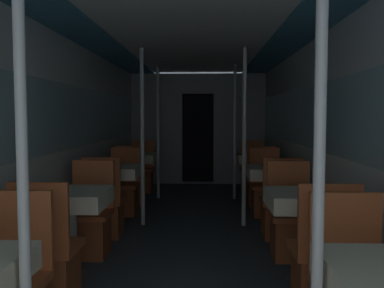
{
  "coord_description": "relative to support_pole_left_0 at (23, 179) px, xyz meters",
  "views": [
    {
      "loc": [
        0.16,
        -0.95,
        1.41
      ],
      "look_at": [
        0.03,
        3.16,
        1.13
      ],
      "focal_mm": 40.0,
      "sensor_mm": 36.0,
      "label": 1
    }
  ],
  "objects": [
    {
      "name": "dining_table_right_3",
      "position": [
        1.65,
        5.34,
        -0.47
      ],
      "size": [
        0.62,
        0.62,
        0.76
      ],
      "color": "#4C4C51",
      "rests_on": "ground_plane"
    },
    {
      "name": "chair_right_far_1",
      "position": [
        1.65,
        2.34,
        -0.84
      ],
      "size": [
        0.43,
        0.43,
        0.94
      ],
      "rotation": [
        0.0,
        0.0,
        3.14
      ],
      "color": "brown",
      "rests_on": "ground_plane"
    },
    {
      "name": "chair_left_far_2",
      "position": [
        -0.36,
        4.12,
        -0.84
      ],
      "size": [
        0.43,
        0.43,
        0.94
      ],
      "rotation": [
        0.0,
        0.0,
        3.14
      ],
      "color": "brown",
      "rests_on": "ground_plane"
    },
    {
      "name": "support_pole_right_3",
      "position": [
        1.29,
        5.34,
        0.0
      ],
      "size": [
        0.05,
        0.05,
        2.25
      ],
      "color": "silver",
      "rests_on": "ground_plane"
    },
    {
      "name": "dining_table_right_1",
      "position": [
        1.65,
        1.78,
        -0.47
      ],
      "size": [
        0.62,
        0.62,
        0.76
      ],
      "color": "#4C4C51",
      "rests_on": "ground_plane"
    },
    {
      "name": "support_pole_left_3",
      "position": [
        0.0,
        5.34,
        0.0
      ],
      "size": [
        0.05,
        0.05,
        2.25
      ],
      "color": "silver",
      "rests_on": "ground_plane"
    },
    {
      "name": "support_pole_left_2",
      "position": [
        0.0,
        3.56,
        0.0
      ],
      "size": [
        0.05,
        0.05,
        2.25
      ],
      "color": "silver",
      "rests_on": "ground_plane"
    },
    {
      "name": "chair_left_near_1",
      "position": [
        -0.36,
        1.22,
        -0.84
      ],
      "size": [
        0.43,
        0.43,
        0.94
      ],
      "color": "brown",
      "rests_on": "ground_plane"
    },
    {
      "name": "wall_right",
      "position": [
        2.04,
        2.8,
        0.04
      ],
      "size": [
        0.05,
        10.19,
        2.25
      ],
      "color": "silver",
      "rests_on": "ground_plane"
    },
    {
      "name": "chair_right_near_2",
      "position": [
        1.65,
        3.0,
        -0.84
      ],
      "size": [
        0.43,
        0.43,
        0.94
      ],
      "color": "brown",
      "rests_on": "ground_plane"
    },
    {
      "name": "chair_left_far_1",
      "position": [
        -0.36,
        2.34,
        -0.84
      ],
      "size": [
        0.43,
        0.43,
        0.94
      ],
      "rotation": [
        0.0,
        0.0,
        3.14
      ],
      "color": "brown",
      "rests_on": "ground_plane"
    },
    {
      "name": "support_pole_right_0",
      "position": [
        1.29,
        0.0,
        0.0
      ],
      "size": [
        0.05,
        0.05,
        2.25
      ],
      "color": "silver",
      "rests_on": "ground_plane"
    },
    {
      "name": "chair_right_far_2",
      "position": [
        1.65,
        4.12,
        -0.84
      ],
      "size": [
        0.43,
        0.43,
        0.94
      ],
      "rotation": [
        0.0,
        0.0,
        3.14
      ],
      "color": "brown",
      "rests_on": "ground_plane"
    },
    {
      "name": "dining_table_left_1",
      "position": [
        -0.36,
        1.78,
        -0.47
      ],
      "size": [
        0.62,
        0.62,
        0.76
      ],
      "color": "#4C4C51",
      "rests_on": "ground_plane"
    },
    {
      "name": "ceiling_panel",
      "position": [
        0.65,
        2.8,
        1.17
      ],
      "size": [
        2.79,
        10.19,
        0.07
      ],
      "color": "white",
      "rests_on": "wall_left"
    },
    {
      "name": "chair_right_near_3",
      "position": [
        1.65,
        4.78,
        -0.84
      ],
      "size": [
        0.43,
        0.43,
        0.94
      ],
      "color": "brown",
      "rests_on": "ground_plane"
    },
    {
      "name": "support_pole_left_0",
      "position": [
        0.0,
        0.0,
        0.0
      ],
      "size": [
        0.05,
        0.05,
        2.25
      ],
      "color": "silver",
      "rests_on": "ground_plane"
    },
    {
      "name": "chair_right_far_3",
      "position": [
        1.65,
        5.9,
        -0.84
      ],
      "size": [
        0.43,
        0.43,
        0.94
      ],
      "rotation": [
        0.0,
        0.0,
        3.14
      ],
      "color": "brown",
      "rests_on": "ground_plane"
    },
    {
      "name": "chair_right_near_1",
      "position": [
        1.65,
        1.22,
        -0.84
      ],
      "size": [
        0.43,
        0.43,
        0.94
      ],
      "color": "brown",
      "rests_on": "ground_plane"
    },
    {
      "name": "chair_left_near_3",
      "position": [
        -0.36,
        4.78,
        -0.84
      ],
      "size": [
        0.43,
        0.43,
        0.94
      ],
      "color": "brown",
      "rests_on": "ground_plane"
    },
    {
      "name": "bulkhead_far",
      "position": [
        0.65,
        6.91,
        -0.0
      ],
      "size": [
        2.73,
        0.09,
        2.25
      ],
      "color": "gray",
      "rests_on": "ground_plane"
    },
    {
      "name": "dining_table_right_2",
      "position": [
        1.65,
        3.56,
        -0.47
      ],
      "size": [
        0.62,
        0.62,
        0.76
      ],
      "color": "#4C4C51",
      "rests_on": "ground_plane"
    },
    {
      "name": "chair_left_far_3",
      "position": [
        -0.36,
        5.9,
        -0.84
      ],
      "size": [
        0.43,
        0.43,
        0.94
      ],
      "rotation": [
        0.0,
        0.0,
        3.14
      ],
      "color": "brown",
      "rests_on": "ground_plane"
    },
    {
      "name": "chair_left_near_2",
      "position": [
        -0.36,
        3.0,
        -0.84
      ],
      "size": [
        0.43,
        0.43,
        0.94
      ],
      "color": "brown",
      "rests_on": "ground_plane"
    },
    {
      "name": "support_pole_right_2",
      "position": [
        1.29,
        3.56,
        0.0
      ],
      "size": [
        0.05,
        0.05,
        2.25
      ],
      "color": "silver",
      "rests_on": "ground_plane"
    },
    {
      "name": "wall_left",
      "position": [
        -0.75,
        2.8,
        0.04
      ],
      "size": [
        0.05,
        10.19,
        2.25
      ],
      "color": "silver",
      "rests_on": "ground_plane"
    },
    {
      "name": "dining_table_left_3",
      "position": [
        -0.36,
        5.34,
        -0.47
      ],
      "size": [
        0.62,
        0.62,
        0.76
      ],
      "color": "#4C4C51",
      "rests_on": "ground_plane"
    },
    {
      "name": "dining_table_left_2",
      "position": [
        -0.36,
        3.56,
        -0.47
      ],
      "size": [
        0.62,
        0.62,
        0.76
      ],
      "color": "#4C4C51",
      "rests_on": "ground_plane"
    }
  ]
}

